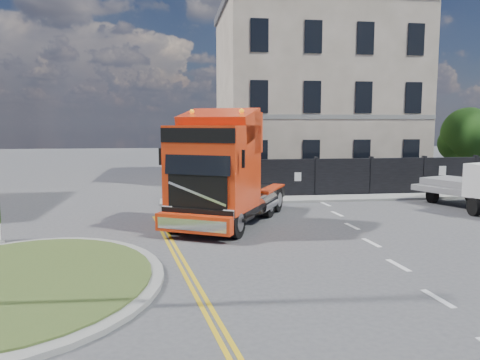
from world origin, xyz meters
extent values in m
plane|color=#424244|center=(0.00, 0.00, 0.00)|extent=(120.00, 120.00, 0.00)
cylinder|color=gray|center=(-7.00, -3.00, 0.06)|extent=(6.80, 6.80, 0.12)
cylinder|color=#2E461C|center=(-7.00, -3.00, 0.14)|extent=(6.20, 6.20, 0.05)
cube|color=black|center=(6.00, 9.00, 1.00)|extent=(18.00, 0.25, 2.00)
cube|color=beige|center=(6.00, 16.50, 5.50)|extent=(12.00, 10.00, 11.00)
cube|color=#4D4D52|center=(6.00, 16.50, 11.25)|extent=(12.30, 10.30, 0.50)
cube|color=beige|center=(9.00, 16.50, 12.00)|extent=(0.80, 0.80, 1.60)
cylinder|color=#382619|center=(14.50, 12.00, 1.20)|extent=(0.24, 0.24, 2.40)
sphere|color=#153610|center=(14.50, 12.00, 3.20)|extent=(3.20, 3.20, 3.20)
sphere|color=#153610|center=(14.00, 12.40, 2.60)|extent=(2.20, 2.20, 2.20)
cube|color=gray|center=(6.00, 8.10, 0.06)|extent=(20.00, 1.60, 0.12)
cube|color=black|center=(-1.05, 3.74, 0.79)|extent=(5.40, 7.10, 0.48)
cube|color=red|center=(-1.91, 2.10, 2.27)|extent=(3.62, 3.67, 2.96)
cube|color=red|center=(-1.39, 3.08, 3.49)|extent=(2.78, 2.08, 1.48)
cube|color=black|center=(-2.54, 0.91, 2.70)|extent=(2.09, 1.14, 1.11)
cube|color=red|center=(-2.70, 0.61, 0.58)|extent=(2.51, 1.56, 0.58)
cylinder|color=black|center=(-3.32, 1.89, 0.55)|extent=(0.81, 1.13, 1.10)
cylinder|color=gray|center=(-3.32, 1.89, 0.55)|extent=(0.62, 0.71, 0.60)
cylinder|color=black|center=(-1.30, 0.82, 0.55)|extent=(0.81, 1.13, 1.10)
cylinder|color=gray|center=(-1.30, 0.82, 0.55)|extent=(0.62, 0.71, 0.60)
cylinder|color=black|center=(-1.56, 5.21, 0.55)|extent=(0.81, 1.13, 1.10)
cylinder|color=gray|center=(-1.56, 5.21, 0.55)|extent=(0.62, 0.71, 0.60)
cylinder|color=black|center=(0.46, 4.14, 0.55)|extent=(0.81, 1.13, 1.10)
cylinder|color=gray|center=(0.46, 4.14, 0.55)|extent=(0.62, 0.71, 0.60)
cylinder|color=black|center=(-0.97, 6.33, 0.55)|extent=(0.81, 1.13, 1.10)
cylinder|color=gray|center=(-0.97, 6.33, 0.55)|extent=(0.62, 0.71, 0.60)
cylinder|color=black|center=(1.05, 5.26, 0.55)|extent=(0.81, 1.13, 1.10)
cylinder|color=gray|center=(1.05, 5.26, 0.55)|extent=(0.62, 0.71, 0.60)
cube|color=slate|center=(10.05, 4.82, 0.75)|extent=(3.89, 5.54, 0.27)
cylinder|color=black|center=(9.03, 3.21, 0.38)|extent=(0.27, 0.75, 0.75)
cylinder|color=black|center=(9.03, 6.43, 0.38)|extent=(0.27, 0.75, 0.75)
cylinder|color=black|center=(11.07, 6.43, 0.38)|extent=(0.27, 0.75, 0.75)
camera|label=1|loc=(-3.32, -14.35, 3.82)|focal=35.00mm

